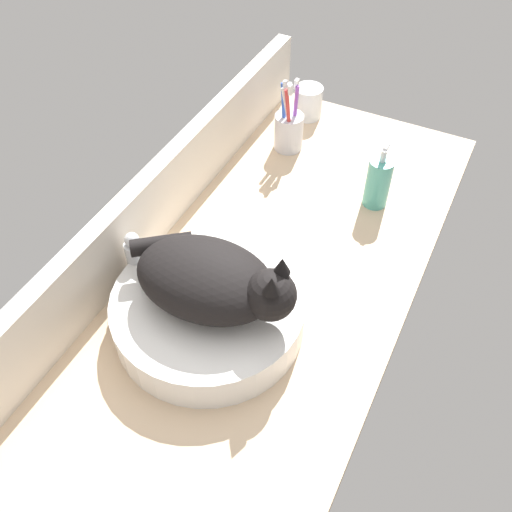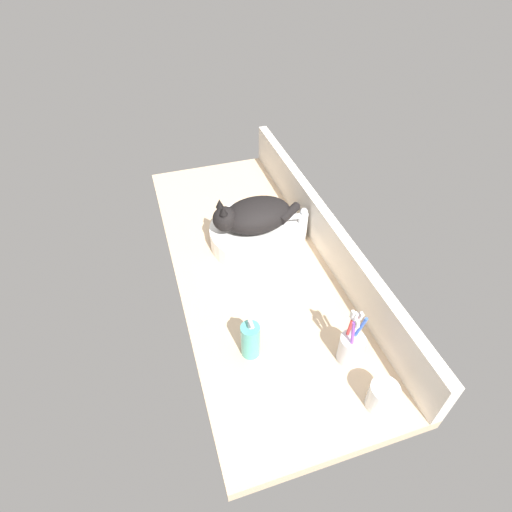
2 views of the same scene
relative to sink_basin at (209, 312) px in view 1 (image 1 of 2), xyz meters
The scene contains 8 objects.
ground_plane 12.09cm from the sink_basin, 23.89° to the right, with size 139.65×55.84×4.00cm, color #D1B28E.
backsplash_panel 24.29cm from the sink_basin, 65.81° to the left, with size 139.65×3.60×16.13cm, color silver.
sink_basin is the anchor object (origin of this frame).
cat 9.49cm from the sink_basin, 83.24° to the right, with size 18.49×32.42×14.00cm.
faucet 16.45cm from the sink_basin, 81.63° to the left, with size 4.34×11.85×13.60cm.
soap_dispenser 48.68cm from the sink_basin, 19.90° to the right, with size 5.41×5.41×15.04cm.
toothbrush_cup 56.66cm from the sink_basin, ahead, with size 7.05×7.05×18.71cm.
water_glass 71.68cm from the sink_basin, ahead, with size 7.40×7.40×8.34cm.
Camera 1 is at (-61.94, -31.41, 86.52)cm, focal length 40.00 mm.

